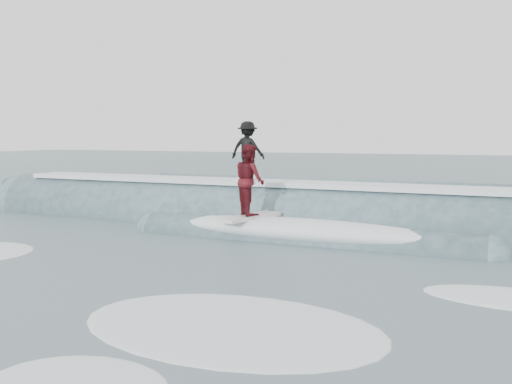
% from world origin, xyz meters
% --- Properties ---
extents(ground, '(160.00, 160.00, 0.00)m').
position_xyz_m(ground, '(0.00, 0.00, 0.00)').
color(ground, '#3B4E56').
rests_on(ground, ground).
extents(breaking_wave, '(22.25, 4.07, 2.58)m').
position_xyz_m(breaking_wave, '(0.19, 6.30, 0.04)').
color(breaking_wave, '#35535A').
rests_on(breaking_wave, ground).
extents(surfer_black, '(1.10, 2.07, 1.79)m').
position_xyz_m(surfer_black, '(-0.75, 6.53, 2.23)').
color(surfer_black, white).
rests_on(surfer_black, ground).
extents(surfer_red, '(1.16, 2.07, 1.99)m').
position_xyz_m(surfer_red, '(0.37, 4.33, 1.47)').
color(surfer_red, silver).
rests_on(surfer_red, ground).
extents(whitewater, '(18.03, 8.60, 0.10)m').
position_xyz_m(whitewater, '(0.62, -0.92, 0.00)').
color(whitewater, white).
rests_on(whitewater, ground).
extents(far_swells, '(36.46, 8.65, 0.80)m').
position_xyz_m(far_swells, '(-1.18, 17.65, 0.00)').
color(far_swells, '#35535A').
rests_on(far_swells, ground).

